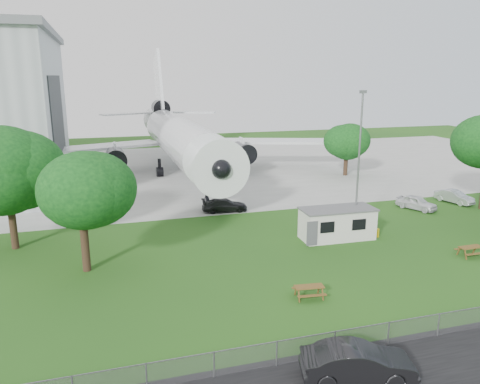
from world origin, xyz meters
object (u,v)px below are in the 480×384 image
object	(u,v)px
car_centre_sedan	(358,363)
picnic_west	(309,298)
picnic_east	(470,256)
airliner	(178,136)
site_cabin	(337,223)

from	to	relation	value
car_centre_sedan	picnic_west	bearing A→B (deg)	5.60
car_centre_sedan	picnic_east	bearing A→B (deg)	-40.97
airliner	picnic_west	size ratio (longest dim) A/B	26.52
picnic_east	car_centre_sedan	world-z (taller)	car_centre_sedan
airliner	car_centre_sedan	world-z (taller)	airliner
picnic_west	car_centre_sedan	world-z (taller)	car_centre_sedan
car_centre_sedan	airliner	bearing A→B (deg)	15.18
airliner	site_cabin	bearing A→B (deg)	-74.78
airliner	picnic_west	bearing A→B (deg)	-87.95
site_cabin	picnic_east	distance (m)	10.18
picnic_west	car_centre_sedan	distance (m)	8.10
site_cabin	car_centre_sedan	xyz separation A→B (m)	(-8.13, -17.16, -0.48)
picnic_west	airliner	bearing A→B (deg)	98.73
airliner	picnic_east	bearing A→B (deg)	-66.49
site_cabin	picnic_west	world-z (taller)	site_cabin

